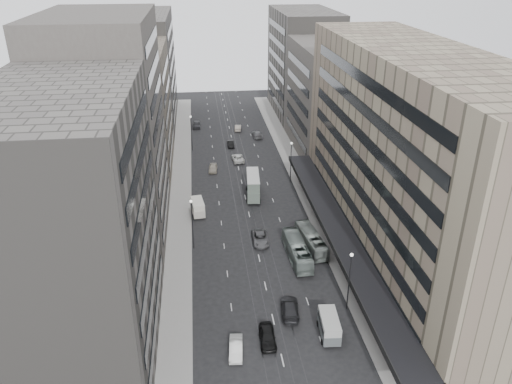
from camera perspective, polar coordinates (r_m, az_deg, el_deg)
name	(u,v)px	position (r m, az deg, el deg)	size (l,w,h in m)	color
ground	(266,290)	(68.80, 1.20, -11.16)	(220.00, 220.00, 0.00)	black
sidewalk_right	(299,176)	(102.80, 4.95, 1.88)	(4.00, 125.00, 0.15)	gray
sidewalk_left	(181,181)	(100.91, -8.53, 1.22)	(4.00, 125.00, 0.15)	gray
department_store	(410,159)	(73.97, 17.15, 3.63)	(19.20, 60.00, 30.00)	gray
building_right_mid	(330,99)	(114.39, 8.47, 10.49)	(15.00, 28.00, 24.00)	#4B4541
building_right_far	(303,63)	(142.37, 5.40, 14.41)	(15.00, 32.00, 28.00)	#5E5A54
building_left_a	(73,234)	(55.10, -20.21, -4.48)	(15.00, 28.00, 30.00)	#5E5A54
building_left_b	(108,132)	(78.63, -16.51, 6.60)	(15.00, 26.00, 34.00)	#4B4541
building_left_c	(131,111)	(105.47, -14.12, 9.00)	(15.00, 28.00, 25.00)	#706657
building_left_d	(144,70)	(137.01, -12.73, 13.49)	(15.00, 38.00, 28.00)	#5E5A54
lamp_right_near	(350,275)	(63.73, 10.67, -9.27)	(0.44, 0.44, 8.32)	#262628
lamp_right_far	(291,157)	(98.14, 4.03, 3.99)	(0.44, 0.44, 8.32)	#262628
lamp_left_near	(192,219)	(75.68, -7.33, -3.03)	(0.44, 0.44, 8.32)	#262628
lamp_left_far	(191,129)	(115.36, -7.42, 7.15)	(0.44, 0.44, 8.32)	#262628
bus_near	(297,250)	(74.65, 4.73, -6.65)	(2.45, 10.47, 2.92)	gray
bus_far	(311,240)	(77.54, 6.33, -5.49)	(2.28, 9.73, 2.71)	gray
double_decker	(253,185)	(92.68, -0.35, 0.80)	(3.01, 8.18, 4.39)	slate
vw_microbus	(329,325)	(61.62, 8.36, -14.82)	(2.55, 5.04, 2.64)	#545A5B
panel_van	(198,207)	(87.10, -6.67, -1.71)	(2.58, 4.58, 2.75)	beige
sedan_0	(267,336)	(60.62, 1.32, -16.16)	(1.85, 4.61, 1.57)	black
sedan_1	(236,348)	(59.34, -2.31, -17.39)	(1.48, 4.25, 1.40)	silver
sedan_2	(260,238)	(78.78, 0.50, -5.31)	(2.43, 5.27, 1.46)	#575759
sedan_3	(290,308)	(64.67, 3.89, -13.11)	(2.21, 5.43, 1.57)	black
sedan_4	(213,168)	(104.86, -4.94, 2.76)	(1.73, 4.30, 1.46)	#A49A88
sedan_5	(231,144)	(118.51, -2.93, 5.52)	(1.43, 4.09, 1.35)	black
sedan_6	(238,158)	(109.80, -2.08, 3.90)	(2.36, 5.13, 1.42)	silver
sedan_7	(257,134)	(124.63, 0.11, 6.62)	(2.14, 5.27, 1.53)	slate
sedan_8	(197,125)	(132.81, -6.80, 7.66)	(1.95, 4.85, 1.65)	#2A2A2D
sedan_9	(238,128)	(129.89, -2.07, 7.37)	(1.52, 4.35, 1.43)	gray
pedestrian	(376,307)	(65.92, 13.55, -12.70)	(0.67, 0.44, 1.85)	black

